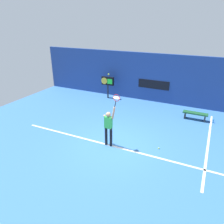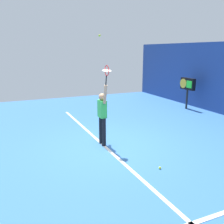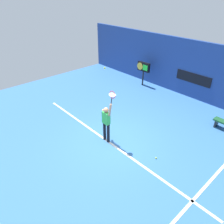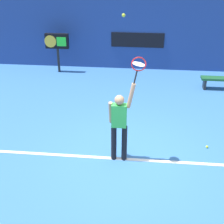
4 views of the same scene
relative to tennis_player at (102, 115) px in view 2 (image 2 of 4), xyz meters
The scene contains 7 objects.
ground_plane 1.04m from the tennis_player, 36.46° to the left, with size 18.00×18.00×0.00m, color #3870B2.
court_baseline 1.03m from the tennis_player, ahead, with size 10.00×0.10×0.01m, color white.
tennis_player is the anchor object (origin of this frame).
tennis_racket 1.42m from the tennis_player, ahead, with size 0.37×0.27×0.62m.
tennis_ball 2.40m from the tennis_player, 54.67° to the right, with size 0.07×0.07×0.07m, color #CCE033.
scoreboard_clock 6.68m from the tennis_player, 117.07° to the left, with size 0.96×0.20×1.61m.
spare_ball 2.52m from the tennis_player, 17.68° to the left, with size 0.07×0.07×0.07m, color #CCE033.
Camera 2 is at (6.95, -2.99, 2.99)m, focal length 40.28 mm.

